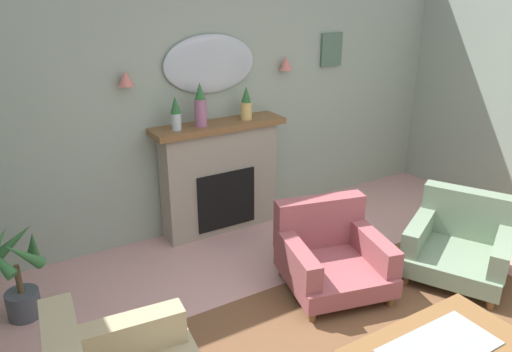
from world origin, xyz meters
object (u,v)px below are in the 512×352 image
object	(u,v)px
wall_mirror	(210,64)
framed_picture	(331,50)
wall_sconce_left	(125,78)
armchair_near_fireplace	(330,253)
fireplace	(220,178)
mantel_vase_centre	(200,106)
potted_plant_small_fern	(18,276)
mantel_vase_right	(176,112)
wall_sconce_right	(286,63)
armchair_beside_couch	(460,242)
mantel_vase_left	(246,104)

from	to	relation	value
wall_mirror	framed_picture	world-z (taller)	wall_mirror
wall_sconce_left	armchair_near_fireplace	distance (m)	2.33
fireplace	framed_picture	distance (m)	1.91
mantel_vase_centre	potted_plant_small_fern	size ratio (longest dim) A/B	0.55
fireplace	framed_picture	size ratio (longest dim) A/B	3.78
framed_picture	potted_plant_small_fern	world-z (taller)	framed_picture
armchair_near_fireplace	fireplace	bearing A→B (deg)	102.68
mantel_vase_right	potted_plant_small_fern	distance (m)	1.89
mantel_vase_centre	framed_picture	distance (m)	1.75
wall_sconce_right	framed_picture	xyz separation A→B (m)	(0.65, 0.06, 0.09)
fireplace	mantel_vase_right	xyz separation A→B (m)	(-0.45, -0.03, 0.76)
fireplace	wall_mirror	bearing A→B (deg)	90.00
fireplace	potted_plant_small_fern	xyz separation A→B (m)	(-2.00, -0.52, -0.21)
wall_mirror	wall_sconce_left	xyz separation A→B (m)	(-0.85, -0.05, -0.05)
wall_sconce_left	potted_plant_small_fern	bearing A→B (deg)	-151.75
wall_sconce_left	armchair_near_fireplace	world-z (taller)	wall_sconce_left
potted_plant_small_fern	wall_mirror	bearing A→B (deg)	18.45
armchair_beside_couch	potted_plant_small_fern	bearing A→B (deg)	158.71
mantel_vase_left	potted_plant_small_fern	distance (m)	2.54
mantel_vase_left	fireplace	bearing A→B (deg)	174.61
armchair_beside_couch	wall_sconce_left	bearing A→B (deg)	139.36
wall_mirror	wall_sconce_right	world-z (taller)	wall_mirror
wall_sconce_right	armchair_near_fireplace	bearing A→B (deg)	-109.58
potted_plant_small_fern	mantel_vase_left	bearing A→B (deg)	12.19
wall_mirror	wall_sconce_left	size ratio (longest dim) A/B	6.86
wall_sconce_left	framed_picture	distance (m)	2.35
armchair_beside_couch	armchair_near_fireplace	xyz separation A→B (m)	(-1.10, 0.45, 0.00)
armchair_beside_couch	armchair_near_fireplace	bearing A→B (deg)	157.86
wall_sconce_left	wall_sconce_right	xyz separation A→B (m)	(1.70, 0.00, 0.00)
wall_mirror	wall_sconce_left	world-z (taller)	wall_mirror
mantel_vase_right	armchair_near_fireplace	world-z (taller)	mantel_vase_right
wall_mirror	armchair_beside_couch	size ratio (longest dim) A/B	0.87
framed_picture	wall_sconce_left	bearing A→B (deg)	-178.54
framed_picture	potted_plant_small_fern	bearing A→B (deg)	-169.05
fireplace	mantel_vase_centre	size ratio (longest dim) A/B	3.23
mantel_vase_left	wall_sconce_right	world-z (taller)	wall_sconce_right
fireplace	wall_mirror	world-z (taller)	wall_mirror
mantel_vase_left	armchair_beside_couch	world-z (taller)	mantel_vase_left
mantel_vase_centre	potted_plant_small_fern	distance (m)	2.11
armchair_beside_couch	mantel_vase_right	bearing A→B (deg)	135.64
fireplace	mantel_vase_right	distance (m)	0.88
framed_picture	armchair_beside_couch	size ratio (longest dim) A/B	0.33
armchair_beside_couch	armchair_near_fireplace	world-z (taller)	same
mantel_vase_right	fireplace	bearing A→B (deg)	3.60
fireplace	framed_picture	world-z (taller)	framed_picture
mantel_vase_centre	wall_mirror	bearing A→B (deg)	40.36
wall_sconce_right	framed_picture	world-z (taller)	framed_picture
fireplace	wall_mirror	xyz separation A→B (m)	(-0.00, 0.14, 1.14)
armchair_beside_couch	potted_plant_small_fern	world-z (taller)	potted_plant_small_fern
mantel_vase_left	armchair_beside_couch	xyz separation A→B (m)	(1.12, -1.83, -1.01)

